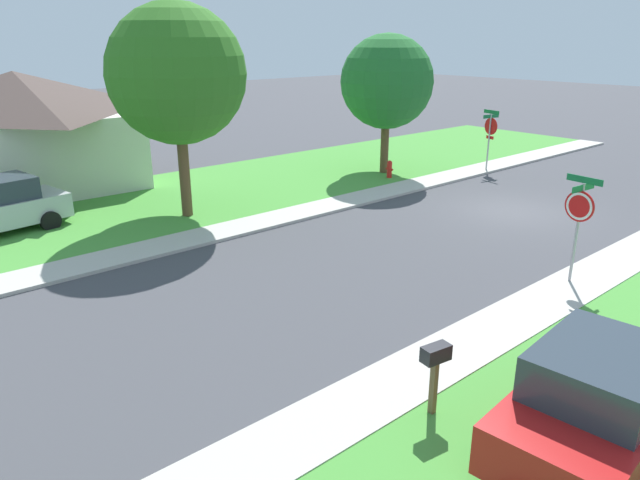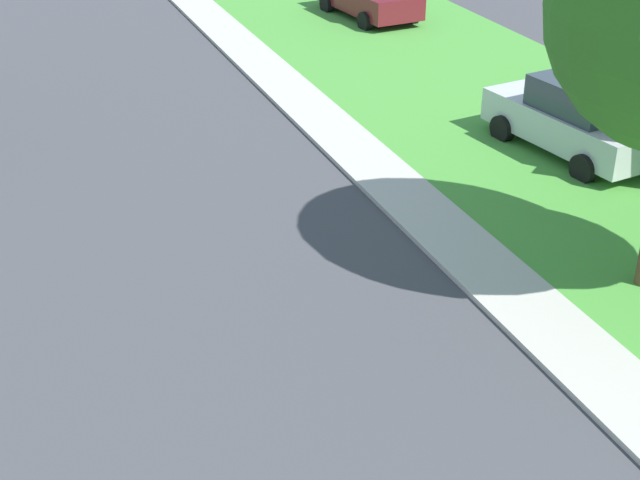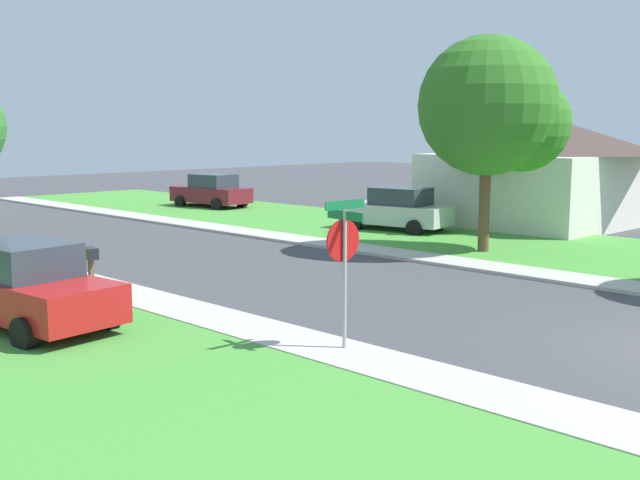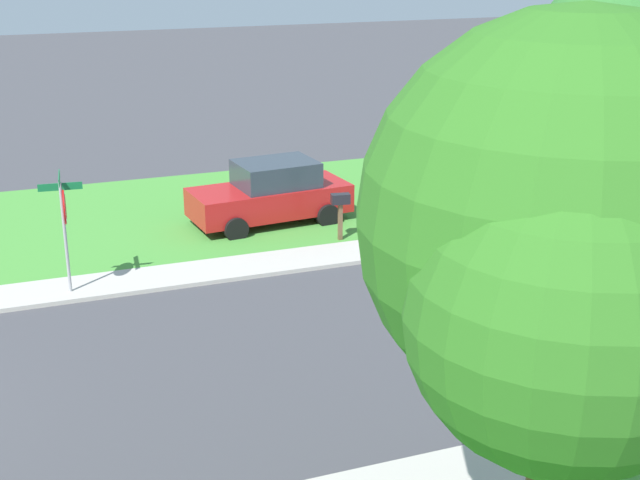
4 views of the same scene
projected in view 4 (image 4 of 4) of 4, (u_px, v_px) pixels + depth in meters
name	position (u px, v px, depth m)	size (l,w,h in m)	color
sidewalk_east	(608.00, 444.00, 13.66)	(1.40, 56.00, 0.10)	#B7B2A8
sidewalk_west	(368.00, 251.00, 21.97)	(1.40, 56.00, 0.10)	#B7B2A8
lawn_west	(305.00, 200.00, 26.12)	(8.00, 56.00, 0.08)	#479338
stop_sign_far_corner	(64.00, 214.00, 18.78)	(0.92, 0.92, 2.77)	#9E9EA3
car_red_near_corner	(271.00, 193.00, 23.85)	(2.35, 4.45, 1.76)	red
tree_across_right	(567.00, 243.00, 8.92)	(4.79, 4.45, 6.98)	brown
tree_sidewalk_near	(616.00, 49.00, 24.57)	(4.63, 4.31, 6.80)	brown
mailbox	(340.00, 205.00, 22.37)	(0.31, 0.51, 1.31)	brown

